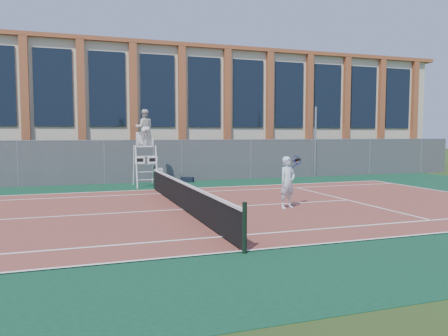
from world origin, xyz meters
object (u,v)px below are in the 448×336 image
object	(u,v)px
umpire_chair	(144,130)
plastic_chair	(160,175)
tennis_player	(288,182)
steel_pole	(315,142)

from	to	relation	value
umpire_chair	plastic_chair	size ratio (longest dim) A/B	4.37
umpire_chair	plastic_chair	world-z (taller)	umpire_chair
umpire_chair	tennis_player	bearing A→B (deg)	-65.57
steel_pole	umpire_chair	size ratio (longest dim) A/B	1.11
steel_pole	plastic_chair	size ratio (longest dim) A/B	4.83
umpire_chair	plastic_chair	xyz separation A→B (m)	(0.75, 0.15, -2.23)
steel_pole	tennis_player	world-z (taller)	steel_pole
steel_pole	plastic_chair	world-z (taller)	steel_pole
tennis_player	umpire_chair	bearing A→B (deg)	114.43
steel_pole	plastic_chair	xyz separation A→B (m)	(-9.53, -1.50, -1.56)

